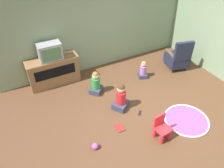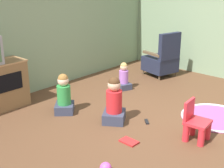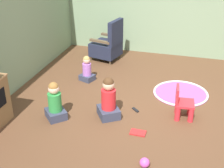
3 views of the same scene
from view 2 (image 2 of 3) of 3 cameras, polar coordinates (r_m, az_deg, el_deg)
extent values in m
plane|color=brown|center=(4.68, 7.86, -6.84)|extent=(30.00, 30.00, 0.00)
cube|color=gray|center=(5.89, -12.53, 11.64)|extent=(5.77, 0.12, 2.62)
cylinder|color=brown|center=(7.14, 8.68, 2.84)|extent=(0.04, 0.04, 0.10)
cylinder|color=brown|center=(6.84, 5.76, 2.21)|extent=(0.04, 0.04, 0.10)
cylinder|color=brown|center=(6.80, 11.58, 1.82)|extent=(0.04, 0.04, 0.10)
cylinder|color=brown|center=(6.48, 8.64, 1.12)|extent=(0.04, 0.04, 0.10)
cube|color=#1E2338|center=(6.75, 8.75, 3.67)|extent=(0.68, 0.71, 0.31)
cube|color=#1E2338|center=(6.47, 10.50, 6.77)|extent=(0.54, 0.22, 0.54)
cube|color=brown|center=(6.85, 10.36, 6.00)|extent=(0.19, 0.51, 0.05)
cube|color=brown|center=(6.53, 7.28, 5.49)|extent=(0.19, 0.51, 0.05)
cylinder|color=red|center=(4.13, 16.04, -9.13)|extent=(0.09, 0.09, 0.27)
cylinder|color=red|center=(4.31, 17.10, -7.94)|extent=(0.09, 0.09, 0.27)
cylinder|color=red|center=(4.19, 13.39, -8.44)|extent=(0.09, 0.09, 0.27)
cylinder|color=red|center=(4.37, 14.55, -7.30)|extent=(0.09, 0.09, 0.27)
cube|color=red|center=(4.20, 15.41, -6.76)|extent=(0.34, 0.32, 0.04)
cube|color=red|center=(4.18, 13.92, -4.52)|extent=(0.28, 0.06, 0.26)
cylinder|color=#A54C8C|center=(5.01, 18.25, -5.81)|extent=(1.01, 1.01, 0.01)
torus|color=silver|center=(5.00, 18.25, -5.76)|extent=(1.01, 1.01, 0.04)
cube|color=#33384C|center=(4.98, -8.67, -4.34)|extent=(0.43, 0.43, 0.14)
cylinder|color=#2D8C3F|center=(4.89, -8.80, -1.97)|extent=(0.21, 0.21, 0.30)
sphere|color=beige|center=(4.81, -8.93, 0.61)|extent=(0.17, 0.17, 0.17)
sphere|color=olive|center=(4.80, -8.95, 0.95)|extent=(0.16, 0.16, 0.16)
cube|color=#33384C|center=(4.62, 0.38, -5.96)|extent=(0.46, 0.45, 0.15)
cylinder|color=red|center=(4.52, 0.39, -3.18)|extent=(0.23, 0.23, 0.33)
sphere|color=#D8AD8C|center=(4.43, 0.39, -0.15)|extent=(0.19, 0.19, 0.19)
sphere|color=#472D19|center=(4.42, 0.39, 0.25)|extent=(0.17, 0.17, 0.17)
cube|color=#33384C|center=(5.93, 2.13, -0.33)|extent=(0.31, 0.33, 0.12)
cylinder|color=#A566BF|center=(5.87, 2.15, 1.33)|extent=(0.17, 0.17, 0.25)
sphere|color=#D8AD8C|center=(5.81, 2.17, 3.11)|extent=(0.14, 0.14, 0.14)
sphere|color=tan|center=(5.81, 2.18, 3.34)|extent=(0.13, 0.13, 0.13)
sphere|color=#CC4CB2|center=(3.51, -1.17, -15.10)|extent=(0.13, 0.13, 0.13)
cube|color=#B22323|center=(4.11, 3.13, -10.46)|extent=(0.15, 0.24, 0.02)
cube|color=black|center=(4.64, 6.37, -6.85)|extent=(0.14, 0.14, 0.02)
camera|label=1|loc=(2.06, 91.21, 55.76)|focal=35.00mm
camera|label=3|loc=(1.94, -88.34, 22.57)|focal=50.00mm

